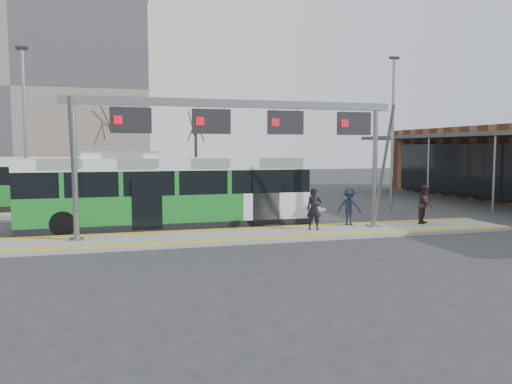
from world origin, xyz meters
TOP-DOWN VIEW (x-y plane):
  - ground at (0.00, 0.00)m, footprint 120.00×120.00m
  - platform_main at (0.00, 0.00)m, footprint 22.00×3.00m
  - platform_second at (-4.00, 8.00)m, footprint 20.00×3.00m
  - tactile_main at (0.00, 0.00)m, footprint 22.00×2.65m
  - tactile_second at (-4.00, 9.15)m, footprint 20.00×0.35m
  - gantry at (-0.35, 0.25)m, footprint 13.00×1.68m
  - apartment_block at (-14.00, 36.00)m, footprint 24.50×12.50m
  - hero_bus at (-2.90, 3.30)m, footprint 12.25×2.66m
  - bg_bus_green at (-6.62, 11.61)m, footprint 12.08×3.11m
  - passenger_a at (2.70, 0.14)m, footprint 0.70×0.54m
  - passenger_b at (8.08, 0.39)m, footprint 1.05×1.04m
  - passenger_c at (4.65, 0.92)m, footprint 1.15×0.84m
  - tree_left at (-5.97, 30.19)m, footprint 1.40×1.40m
  - tree_mid at (2.26, 29.07)m, footprint 1.40×1.40m
  - lamp_west at (-8.93, 5.47)m, footprint 0.50×0.25m
  - lamp_east at (9.44, 5.57)m, footprint 0.50×0.25m

SIDE VIEW (x-z plane):
  - ground at x=0.00m, z-range 0.00..0.00m
  - platform_main at x=0.00m, z-range 0.00..0.15m
  - platform_second at x=-4.00m, z-range 0.00..0.15m
  - tactile_main at x=0.00m, z-range 0.15..0.17m
  - tactile_second at x=-4.00m, z-range 0.15..0.17m
  - passenger_c at x=4.65m, z-range 0.15..1.76m
  - passenger_a at x=2.70m, z-range 0.15..1.85m
  - passenger_b at x=8.08m, z-range 0.15..1.86m
  - bg_bus_green at x=-6.62m, z-range -0.02..2.98m
  - hero_bus at x=-2.90m, z-range -0.14..3.22m
  - lamp_west at x=-8.93m, z-range 0.24..8.15m
  - gantry at x=-0.35m, z-range 1.70..6.90m
  - lamp_east at x=9.44m, z-range 0.24..8.62m
  - tree_mid at x=2.26m, z-range 1.89..9.23m
  - tree_left at x=-5.97m, z-range 1.97..9.60m
  - apartment_block at x=-14.00m, z-range 0.01..18.41m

